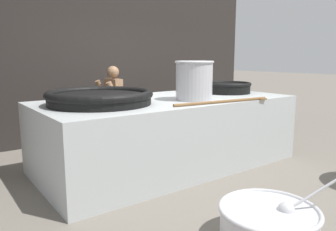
{
  "coord_description": "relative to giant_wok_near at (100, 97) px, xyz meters",
  "views": [
    {
      "loc": [
        -2.9,
        -3.94,
        1.63
      ],
      "look_at": [
        0.0,
        0.0,
        0.77
      ],
      "focal_mm": 35.0,
      "sensor_mm": 36.0,
      "label": 1
    }
  ],
  "objects": [
    {
      "name": "stirring_paddle",
      "position": [
        1.47,
        -0.87,
        -0.08
      ],
      "size": [
        1.57,
        0.25,
        0.04
      ],
      "rotation": [
        0.0,
        0.0,
        -0.11
      ],
      "color": "brown",
      "rests_on": "hearth_platform"
    },
    {
      "name": "giant_wok_near",
      "position": [
        0.0,
        0.0,
        0.0
      ],
      "size": [
        1.4,
        1.4,
        0.19
      ],
      "color": "black",
      "rests_on": "hearth_platform"
    },
    {
      "name": "hearth_platform",
      "position": [
        1.08,
        -0.04,
        -0.61
      ],
      "size": [
        3.82,
        1.84,
        1.03
      ],
      "color": "#B2B7B7",
      "rests_on": "ground_plane"
    },
    {
      "name": "prep_bowl_vegetables",
      "position": [
        0.51,
        -2.34,
        -0.94
      ],
      "size": [
        1.02,
        0.89,
        0.7
      ],
      "color": "silver",
      "rests_on": "ground_plane"
    },
    {
      "name": "back_wall",
      "position": [
        1.08,
        2.34,
        0.61
      ],
      "size": [
        7.81,
        0.24,
        3.47
      ],
      "primitive_type": "cube",
      "color": "#2D2826",
      "rests_on": "ground_plane"
    },
    {
      "name": "cook",
      "position": [
        0.79,
        1.19,
        -0.31
      ],
      "size": [
        0.34,
        0.54,
        1.49
      ],
      "rotation": [
        0.0,
        0.0,
        3.14
      ],
      "color": "#8C6647",
      "rests_on": "ground_plane"
    },
    {
      "name": "ground_plane",
      "position": [
        1.08,
        -0.04,
        -1.12
      ],
      "size": [
        60.0,
        60.0,
        0.0
      ],
      "primitive_type": "plane",
      "color": "slate"
    },
    {
      "name": "giant_wok_far",
      "position": [
        2.41,
        0.0,
        0.01
      ],
      "size": [
        0.82,
        0.82,
        0.19
      ],
      "color": "black",
      "rests_on": "hearth_platform"
    },
    {
      "name": "stock_pot",
      "position": [
        1.3,
        -0.39,
        0.2
      ],
      "size": [
        0.56,
        0.56,
        0.57
      ],
      "color": "#B7B7BC",
      "rests_on": "hearth_platform"
    }
  ]
}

